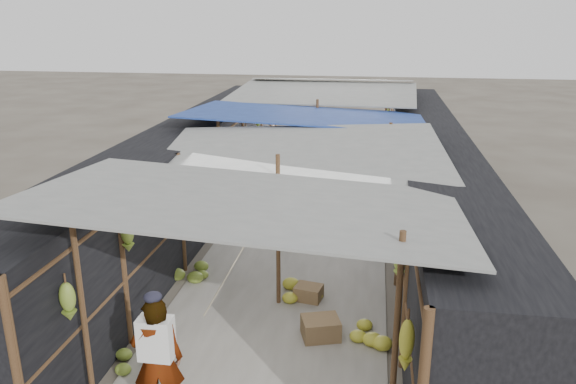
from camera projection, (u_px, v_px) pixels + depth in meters
The scene contains 13 objects.
aisle_slab at pixel (304, 229), 12.82m from camera, with size 3.60×16.00×0.02m, color #9E998E.
stall_left at pixel (188, 176), 12.86m from camera, with size 1.40×15.00×2.30m, color black.
stall_right at pixel (429, 186), 12.08m from camera, with size 1.40×15.00×2.30m, color black.
crate_near at pixel (321, 329), 8.45m from camera, with size 0.55×0.44×0.33m, color #926E4A.
crate_mid at pixel (309, 293), 9.59m from camera, with size 0.45×0.36×0.27m, color #926E4A.
crate_back at pixel (305, 204), 14.05m from camera, with size 0.44×0.36×0.28m, color #926E4A.
black_basin at pixel (357, 200), 14.55m from camera, with size 0.62×0.62×0.18m, color black.
vendor_elderly at pixel (158, 360), 6.57m from camera, with size 0.59×0.39×1.63m, color white.
shopper_blue at pixel (301, 207), 11.66m from camera, with size 0.83×0.65×1.71m, color #2046A0.
vendor_seated at pixel (380, 172), 15.53m from camera, with size 0.66×0.38×1.03m, color #544D49.
market_canopy at pixel (309, 122), 12.42m from camera, with size 5.62×15.20×2.77m.
hanging_bananas at pixel (296, 161), 12.13m from camera, with size 3.96×13.94×0.80m.
floor_bananas at pixel (304, 252), 11.19m from camera, with size 4.05×10.05×0.35m.
Camera 1 is at (1.46, -5.38, 4.68)m, focal length 35.00 mm.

